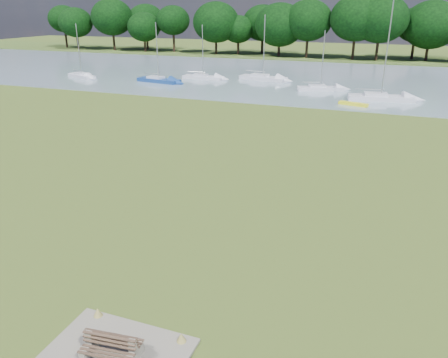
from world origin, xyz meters
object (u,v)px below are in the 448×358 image
(bench_pair, at_px, (111,347))
(sailboat_3, at_px, (158,79))
(sailboat_8, at_px, (320,87))
(sailboat_9, at_px, (263,77))
(sailboat_2, at_px, (203,76))
(sailboat_4, at_px, (380,96))
(kayak, at_px, (353,104))
(sailboat_5, at_px, (81,75))

(bench_pair, distance_m, sailboat_3, 50.37)
(sailboat_8, bearing_deg, sailboat_3, 163.53)
(bench_pair, height_order, sailboat_9, sailboat_9)
(sailboat_3, height_order, sailboat_9, sailboat_9)
(bench_pair, bearing_deg, sailboat_2, 104.16)
(sailboat_3, distance_m, sailboat_9, 14.43)
(sailboat_4, relative_size, sailboat_9, 1.19)
(bench_pair, relative_size, kayak, 0.58)
(kayak, bearing_deg, sailboat_5, -172.93)
(sailboat_3, xyz_separation_m, sailboat_8, (21.58, 1.33, -0.03))
(kayak, distance_m, sailboat_8, 8.78)
(sailboat_4, distance_m, sailboat_5, 41.24)
(kayak, xyz_separation_m, sailboat_2, (-21.68, 10.89, 0.24))
(sailboat_8, height_order, sailboat_9, sailboat_9)
(kayak, height_order, sailboat_4, sailboat_4)
(sailboat_5, height_order, sailboat_9, sailboat_9)
(bench_pair, bearing_deg, sailboat_9, 94.95)
(sailboat_3, bearing_deg, kayak, -2.70)
(bench_pair, height_order, kayak, bench_pair)
(kayak, bearing_deg, bench_pair, -79.01)
(sailboat_3, bearing_deg, sailboat_9, 38.24)
(sailboat_3, distance_m, sailboat_4, 28.80)
(sailboat_4, bearing_deg, sailboat_9, 139.73)
(sailboat_2, bearing_deg, sailboat_4, -16.36)
(sailboat_9, bearing_deg, sailboat_8, -20.45)
(sailboat_4, bearing_deg, sailboat_3, 164.83)
(sailboat_4, height_order, sailboat_5, sailboat_4)
(kayak, height_order, sailboat_5, sailboat_5)
(sailboat_2, distance_m, sailboat_3, 6.56)
(kayak, height_order, sailboat_8, sailboat_8)
(sailboat_9, bearing_deg, kayak, -32.69)
(sailboat_8, xyz_separation_m, sailboat_9, (-8.81, 5.40, 0.05))
(sailboat_4, xyz_separation_m, sailboat_9, (-15.93, 9.23, -0.04))
(sailboat_5, bearing_deg, sailboat_8, 26.83)
(sailboat_3, bearing_deg, bench_pair, -52.53)
(sailboat_3, height_order, sailboat_4, sailboat_4)
(kayak, xyz_separation_m, sailboat_8, (-4.63, 7.46, 0.27))
(bench_pair, bearing_deg, sailboat_4, 76.05)
(sailboat_2, relative_size, sailboat_8, 1.04)
(bench_pair, xyz_separation_m, sailboat_3, (-22.87, 44.88, 0.04))
(kayak, xyz_separation_m, sailboat_9, (-13.44, 12.85, 0.33))
(sailboat_3, bearing_deg, sailboat_8, 13.99)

